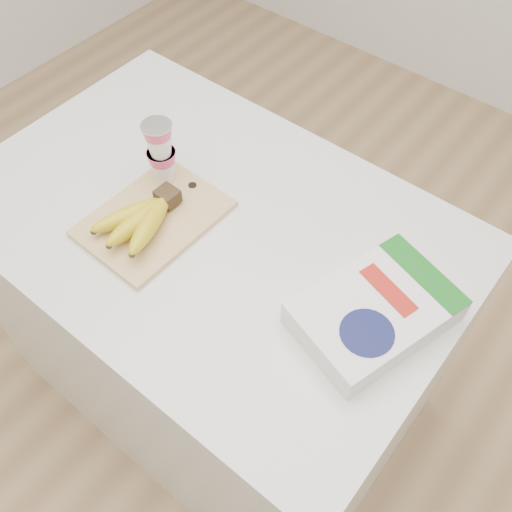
{
  "coord_description": "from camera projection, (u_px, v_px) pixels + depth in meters",
  "views": [
    {
      "loc": [
        0.61,
        -0.59,
        1.85
      ],
      "look_at": [
        0.17,
        -0.04,
        0.91
      ],
      "focal_mm": 40.0,
      "sensor_mm": 36.0,
      "label": 1
    }
  ],
  "objects": [
    {
      "name": "yogurt_stack",
      "position": [
        161.0,
        150.0,
        1.28
      ],
      "size": [
        0.07,
        0.07,
        0.16
      ],
      "color": "white",
      "rests_on": "cutting_board"
    },
    {
      "name": "room",
      "position": [
        189.0,
        24.0,
        0.91
      ],
      "size": [
        4.0,
        4.0,
        4.0
      ],
      "color": "tan",
      "rests_on": "ground"
    },
    {
      "name": "cutting_board",
      "position": [
        154.0,
        218.0,
        1.28
      ],
      "size": [
        0.24,
        0.32,
        0.02
      ],
      "primitive_type": "cube",
      "rotation": [
        0.0,
        0.0,
        -0.02
      ],
      "color": "#E4B07D",
      "rests_on": "table"
    },
    {
      "name": "table",
      "position": [
        219.0,
        319.0,
        1.64
      ],
      "size": [
        1.16,
        0.78,
        0.87
      ],
      "primitive_type": "cube",
      "color": "silver",
      "rests_on": "ground"
    },
    {
      "name": "cereal_box",
      "position": [
        375.0,
        312.0,
        1.1
      ],
      "size": [
        0.28,
        0.35,
        0.07
      ],
      "rotation": [
        0.0,
        0.0,
        -0.29
      ],
      "color": "white",
      "rests_on": "table"
    },
    {
      "name": "bananas",
      "position": [
        141.0,
        218.0,
        1.24
      ],
      "size": [
        0.16,
        0.21,
        0.07
      ],
      "color": "#382816",
      "rests_on": "cutting_board"
    }
  ]
}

